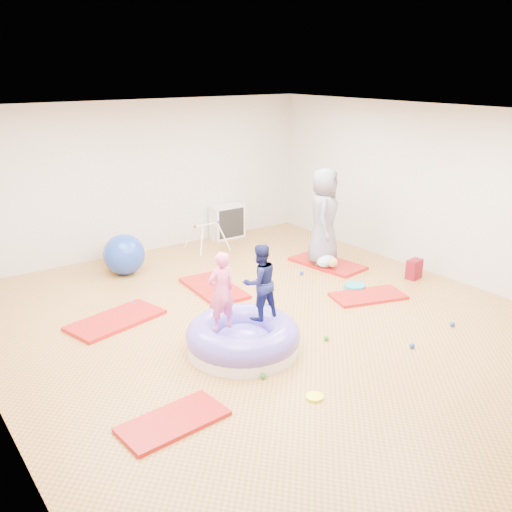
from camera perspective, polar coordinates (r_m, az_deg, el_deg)
room at (r=7.40m, az=1.35°, el=3.07°), size 7.01×8.01×2.81m
gym_mat_front_left at (r=5.94m, az=-8.28°, el=-16.05°), size 1.11×0.62×0.04m
gym_mat_mid_left at (r=8.16m, az=-13.85°, el=-6.24°), size 1.42×0.95×0.05m
gym_mat_center_back at (r=9.05m, az=-4.25°, el=-3.22°), size 0.73×1.32×0.05m
gym_mat_right at (r=8.90m, az=11.14°, el=-3.95°), size 1.22×0.85×0.05m
gym_mat_rear_right at (r=10.20m, az=7.14°, el=-0.75°), size 0.84×1.39×0.05m
inflatable_cushion at (r=7.11m, az=-1.31°, el=-8.22°), size 1.42×1.42×0.45m
child_pink at (r=6.72m, az=-3.51°, el=-3.13°), size 0.36×0.23×0.97m
child_navy at (r=6.98m, az=0.39°, el=-2.25°), size 0.49×0.40×0.97m
adult_caregiver at (r=9.94m, az=6.81°, el=3.97°), size 0.96×0.95×1.68m
infant at (r=9.89m, az=7.17°, el=-0.54°), size 0.36×0.37×0.21m
ball_pit_balls at (r=7.96m, az=3.03°, el=-6.28°), size 3.31×3.35×0.07m
exercise_ball_blue at (r=9.84m, az=-13.04°, el=0.15°), size 0.69×0.69×0.69m
exercise_ball_orange at (r=10.45m, az=-13.90°, el=0.43°), size 0.44×0.44×0.44m
infant_play_gym at (r=10.88m, az=-4.95°, el=2.35°), size 0.68×0.65×0.52m
cube_shelf at (r=11.66m, az=-2.88°, el=3.45°), size 0.68×0.34×0.68m
balance_disc at (r=9.18m, az=9.82°, el=-3.04°), size 0.34×0.34×0.07m
backpack at (r=9.80m, az=15.53°, el=-1.27°), size 0.31×0.22×0.32m
yellow_toy at (r=6.29m, az=5.90°, el=-13.84°), size 0.19×0.19×0.03m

